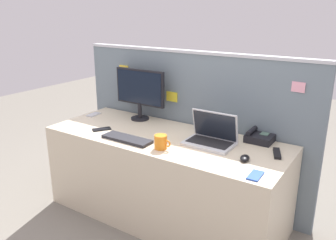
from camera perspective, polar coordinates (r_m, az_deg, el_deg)
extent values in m
plane|color=slate|center=(3.02, -0.54, -15.30)|extent=(10.00, 10.00, 0.00)
cube|color=beige|center=(2.85, -0.56, -9.35)|extent=(1.91, 0.74, 0.70)
cube|color=slate|center=(3.05, 3.70, -1.37)|extent=(2.18, 0.06, 1.30)
cube|color=#B7BAC1|center=(2.90, 3.97, 11.10)|extent=(2.18, 0.07, 0.02)
cube|color=yellow|center=(3.31, -7.25, 8.27)|extent=(0.11, 0.01, 0.07)
cube|color=yellow|center=(3.03, 0.64, 3.85)|extent=(0.11, 0.01, 0.09)
cube|color=#66ADD1|center=(3.20, -3.55, 3.58)|extent=(0.09, 0.01, 0.10)
cube|color=pink|center=(2.59, 20.60, 5.08)|extent=(0.09, 0.01, 0.07)
cylinder|color=black|center=(3.13, -4.62, 0.28)|extent=(0.16, 0.16, 0.02)
cylinder|color=black|center=(3.11, -4.65, 1.61)|extent=(0.04, 0.04, 0.14)
cube|color=black|center=(3.06, -4.61, 5.40)|extent=(0.50, 0.03, 0.31)
cube|color=black|center=(3.05, -4.80, 5.34)|extent=(0.47, 0.01, 0.28)
cube|color=silver|center=(2.55, 6.69, -3.91)|extent=(0.36, 0.23, 0.02)
cube|color=black|center=(2.55, 6.80, -3.61)|extent=(0.32, 0.16, 0.00)
cube|color=silver|center=(2.58, 7.70, -0.84)|extent=(0.36, 0.06, 0.22)
cube|color=black|center=(2.58, 7.62, -0.94)|extent=(0.33, 0.05, 0.20)
cube|color=black|center=(2.69, 14.89, -2.84)|extent=(0.19, 0.19, 0.05)
cube|color=#4C6B5B|center=(2.69, 15.59, -2.20)|extent=(0.06, 0.07, 0.01)
cylinder|color=black|center=(2.69, 13.61, -1.68)|extent=(0.04, 0.17, 0.04)
cube|color=#232328|center=(2.64, -6.73, -3.10)|extent=(0.40, 0.13, 0.02)
ellipsoid|color=black|center=(2.34, 12.49, -6.12)|extent=(0.08, 0.11, 0.03)
cylinder|color=#99999E|center=(2.83, 5.13, -0.80)|extent=(0.08, 0.08, 0.10)
cylinder|color=black|center=(2.80, 5.19, 0.11)|extent=(0.02, 0.01, 0.12)
cylinder|color=red|center=(2.83, 5.06, 0.39)|extent=(0.01, 0.01, 0.13)
cylinder|color=blue|center=(2.81, 5.20, 0.34)|extent=(0.01, 0.02, 0.14)
cube|color=blue|center=(2.15, 14.15, -8.81)|extent=(0.07, 0.14, 0.01)
cube|color=#B7BAC1|center=(3.32, -12.10, 0.89)|extent=(0.08, 0.15, 0.01)
cube|color=black|center=(2.90, -10.84, -1.49)|extent=(0.14, 0.16, 0.01)
cube|color=black|center=(2.48, 17.45, -5.24)|extent=(0.10, 0.17, 0.02)
cylinder|color=orange|center=(2.46, -1.21, -3.61)|extent=(0.09, 0.09, 0.10)
torus|color=orange|center=(2.43, -0.10, -3.88)|extent=(0.05, 0.01, 0.05)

